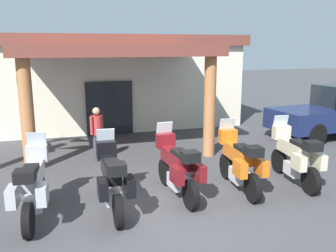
% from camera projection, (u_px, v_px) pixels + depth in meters
% --- Properties ---
extents(ground_plane, '(80.00, 80.00, 0.00)m').
position_uv_depth(ground_plane, '(161.00, 207.00, 7.82)').
color(ground_plane, '#424244').
extents(motel_building, '(12.05, 11.45, 3.88)m').
position_uv_depth(motel_building, '(100.00, 77.00, 16.94)').
color(motel_building, silver).
rests_on(motel_building, ground_plane).
extents(motorcycle_silver, '(0.75, 2.21, 1.61)m').
position_uv_depth(motorcycle_silver, '(33.00, 186.00, 7.17)').
color(motorcycle_silver, black).
rests_on(motorcycle_silver, ground_plane).
extents(motorcycle_black, '(0.71, 2.21, 1.61)m').
position_uv_depth(motorcycle_black, '(112.00, 180.00, 7.51)').
color(motorcycle_black, black).
rests_on(motorcycle_black, ground_plane).
extents(motorcycle_maroon, '(0.72, 2.21, 1.61)m').
position_uv_depth(motorcycle_maroon, '(177.00, 168.00, 8.26)').
color(motorcycle_maroon, black).
rests_on(motorcycle_maroon, ground_plane).
extents(motorcycle_orange, '(0.73, 2.21, 1.61)m').
position_uv_depth(motorcycle_orange, '(240.00, 162.00, 8.65)').
color(motorcycle_orange, black).
rests_on(motorcycle_orange, ground_plane).
extents(motorcycle_cream, '(0.78, 2.21, 1.61)m').
position_uv_depth(motorcycle_cream, '(295.00, 157.00, 9.08)').
color(motorcycle_cream, black).
rests_on(motorcycle_cream, ground_plane).
extents(pedestrian, '(0.43, 0.37, 1.65)m').
position_uv_depth(pedestrian, '(97.00, 130.00, 10.82)').
color(pedestrian, '#3F334C').
rests_on(pedestrian, ground_plane).
extents(pickup_truck_navy, '(5.35, 2.38, 1.95)m').
position_uv_depth(pickup_truck_navy, '(336.00, 112.00, 13.91)').
color(pickup_truck_navy, black).
rests_on(pickup_truck_navy, ground_plane).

